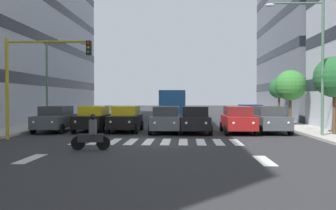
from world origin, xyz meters
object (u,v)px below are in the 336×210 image
at_px(street_tree_0, 335,77).
at_px(street_tree_1, 290,86).
at_px(car_row2_0, 250,115).
at_px(car_0, 270,119).
at_px(car_1, 238,119).
at_px(car_3, 166,119).
at_px(car_6, 56,119).
at_px(street_tree_2, 279,89).
at_px(street_lamp_right, 54,72).
at_px(bus_behind_traffic, 174,102).
at_px(street_lamp_left, 313,53).
at_px(car_5, 94,118).
at_px(car_4, 126,118).
at_px(traffic_light_gantry, 32,71).
at_px(motorcycle_with_rider, 91,135).
at_px(car_2, 195,119).

relative_size(street_tree_0, street_tree_1, 1.06).
distance_m(car_row2_0, street_tree_0, 9.47).
distance_m(car_0, car_1, 2.10).
xyz_separation_m(car_3, car_6, (7.42, -0.37, 0.00)).
bearing_deg(car_1, street_tree_2, -116.48).
relative_size(car_0, street_lamp_right, 0.68).
bearing_deg(street_tree_0, bus_behind_traffic, -60.78).
xyz_separation_m(car_row2_0, street_lamp_left, (-1.93, 9.08, 3.94)).
bearing_deg(car_5, car_4, 179.45).
xyz_separation_m(car_1, car_5, (9.57, -0.76, 0.00)).
bearing_deg(traffic_light_gantry, car_4, -131.26).
bearing_deg(car_5, street_tree_1, -163.06).
bearing_deg(street_tree_0, motorcycle_with_rider, 25.28).
distance_m(car_1, car_6, 12.05).
relative_size(car_1, traffic_light_gantry, 0.81).
height_order(traffic_light_gantry, street_tree_2, traffic_light_gantry).
height_order(car_1, car_6, same).
relative_size(car_4, street_tree_1, 1.04).
bearing_deg(street_tree_2, bus_behind_traffic, -27.98).
bearing_deg(car_row2_0, motorcycle_with_rider, 57.02).
height_order(car_2, traffic_light_gantry, traffic_light_gantry).
relative_size(traffic_light_gantry, street_lamp_left, 0.72).
xyz_separation_m(car_0, car_5, (11.65, -0.49, 0.00)).
relative_size(car_4, bus_behind_traffic, 0.42).
relative_size(car_4, car_row2_0, 1.00).
distance_m(car_4, car_6, 4.68).
bearing_deg(car_2, traffic_light_gantry, 25.02).
height_order(car_5, motorcycle_with_rider, car_5).
height_order(car_1, street_tree_2, street_tree_2).
bearing_deg(motorcycle_with_rider, street_tree_2, -124.55).
xyz_separation_m(motorcycle_with_rider, street_tree_1, (-12.23, -13.06, 2.58)).
xyz_separation_m(car_row2_0, street_lamp_right, (15.41, 2.38, 3.35)).
distance_m(motorcycle_with_rider, street_tree_0, 14.41).
distance_m(traffic_light_gantry, street_tree_1, 18.92).
relative_size(car_4, motorcycle_with_rider, 2.61).
bearing_deg(car_3, car_5, -8.35).
distance_m(street_tree_1, street_tree_2, 5.48).
distance_m(car_2, car_5, 6.86).
bearing_deg(street_tree_2, car_0, 72.81).
bearing_deg(street_lamp_right, street_tree_0, 162.05).
distance_m(car_row2_0, street_lamp_left, 10.08).
relative_size(car_1, car_6, 1.00).
bearing_deg(street_tree_1, traffic_light_gantry, 29.50).
bearing_deg(car_1, car_4, -5.72).
relative_size(car_3, traffic_light_gantry, 0.81).
bearing_deg(traffic_light_gantry, car_6, -85.77).
distance_m(car_4, street_lamp_right, 7.77).
xyz_separation_m(car_0, street_tree_1, (-2.68, -4.85, 2.34)).
bearing_deg(street_tree_1, bus_behind_traffic, -48.79).
bearing_deg(traffic_light_gantry, car_3, -149.20).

